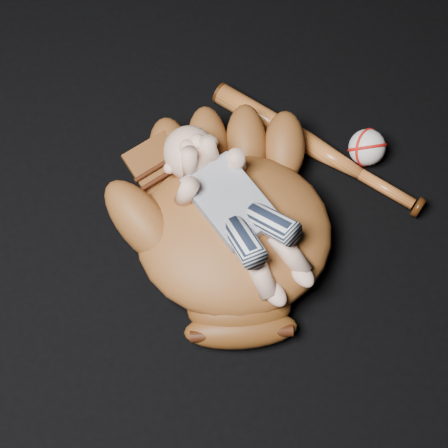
{
  "coord_description": "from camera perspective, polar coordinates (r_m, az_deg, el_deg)",
  "views": [
    {
      "loc": [
        -0.24,
        -0.55,
        1.2
      ],
      "look_at": [
        -0.05,
        -0.05,
        0.08
      ],
      "focal_mm": 55.0,
      "sensor_mm": 36.0,
      "label": 1
    }
  ],
  "objects": [
    {
      "name": "baseball_glove",
      "position": [
        1.24,
        0.85,
        -0.36
      ],
      "size": [
        0.57,
        0.62,
        0.16
      ],
      "primitive_type": null,
      "rotation": [
        0.0,
        0.0,
        -0.3
      ],
      "color": "brown",
      "rests_on": "ground"
    },
    {
      "name": "baseball_bat",
      "position": [
        1.4,
        7.75,
        6.19
      ],
      "size": [
        0.3,
        0.42,
        0.04
      ],
      "primitive_type": null,
      "rotation": [
        0.0,
        0.0,
        0.59
      ],
      "color": "#AD5621",
      "rests_on": "ground"
    },
    {
      "name": "baseball",
      "position": [
        1.4,
        11.81,
        6.25
      ],
      "size": [
        0.08,
        0.08,
        0.07
      ],
      "primitive_type": "sphere",
      "rotation": [
        0.0,
        0.0,
        0.15
      ],
      "color": "silver",
      "rests_on": "ground"
    },
    {
      "name": "newborn_baby",
      "position": [
        1.19,
        1.32,
        0.99
      ],
      "size": [
        0.25,
        0.4,
        0.15
      ],
      "primitive_type": null,
      "rotation": [
        0.0,
        0.0,
        0.25
      ],
      "color": "#DCA88E",
      "rests_on": "baseball_glove"
    }
  ]
}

